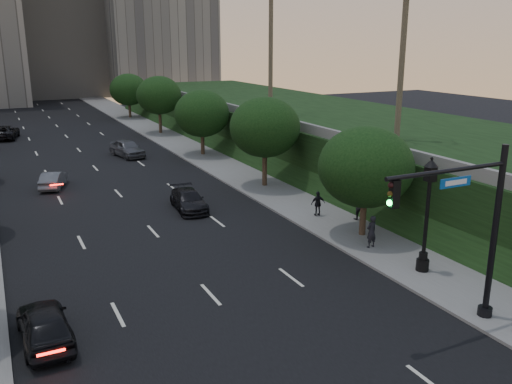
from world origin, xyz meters
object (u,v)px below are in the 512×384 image
traffic_signal_mast (474,236)px  sedan_near_right (189,200)px  sedan_far_left (5,132)px  sedan_near_left (45,324)px  sedan_mid_left (53,180)px  pedestrian_a (371,232)px  street_lamp (426,220)px  pedestrian_c (318,204)px  sedan_far_right (127,148)px  pedestrian_b (358,206)px

traffic_signal_mast → sedan_near_right: size_ratio=1.58×
sedan_far_left → sedan_near_right: (9.61, -34.25, -0.12)m
sedan_near_left → sedan_near_right: (10.05, 12.99, -0.08)m
sedan_mid_left → pedestrian_a: size_ratio=2.23×
street_lamp → sedan_mid_left: 27.75m
pedestrian_a → street_lamp: bearing=87.2°
pedestrian_a → pedestrian_c: size_ratio=1.12×
sedan_mid_left → sedan_far_left: bearing=-65.9°
street_lamp → sedan_near_left: street_lamp is taller
sedan_far_left → pedestrian_c: (16.24, -39.36, 0.16)m
sedan_near_left → sedan_mid_left: 22.80m
sedan_near_right → pedestrian_a: 12.55m
sedan_near_left → pedestrian_c: bearing=-157.1°
traffic_signal_mast → street_lamp: size_ratio=1.25×
sedan_far_right → pedestrian_c: size_ratio=3.10×
sedan_mid_left → pedestrian_c: size_ratio=2.49×
sedan_far_right → pedestrian_b: (8.02, -25.32, 0.16)m
sedan_near_left → sedan_mid_left: (2.82, 22.62, -0.09)m
sedan_mid_left → pedestrian_b: bearing=152.2°
sedan_far_left → sedan_near_left: bearing=100.3°
traffic_signal_mast → sedan_near_right: 19.59m
street_lamp → sedan_far_left: bearing=108.4°
sedan_far_left → pedestrian_b: size_ratio=3.32×
street_lamp → sedan_far_right: bearing=100.6°
sedan_near_left → sedan_far_left: 47.24m
sedan_far_right → pedestrian_a: pedestrian_a is taller
pedestrian_c → sedan_far_left: bearing=-58.6°
street_lamp → pedestrian_c: size_ratio=3.62×
sedan_near_right → sedan_far_right: 18.56m
pedestrian_c → pedestrian_b: bearing=146.2°
sedan_far_left → street_lamp: bearing=119.3°
traffic_signal_mast → street_lamp: bearing=66.2°
sedan_mid_left → sedan_near_right: sedan_near_right is taller
street_lamp → pedestrian_a: bearing=95.5°
sedan_far_right → pedestrian_a: (5.82, -29.46, 0.20)m
traffic_signal_mast → pedestrian_c: traffic_signal_mast is taller
street_lamp → sedan_far_right: 33.55m
sedan_mid_left → sedan_near_right: size_ratio=0.87×
pedestrian_a → pedestrian_b: pedestrian_a is taller
sedan_near_left → traffic_signal_mast: bearing=156.0°
street_lamp → sedan_near_left: size_ratio=1.32×
sedan_near_left → sedan_far_right: size_ratio=0.89×
pedestrian_b → pedestrian_c: pedestrian_b is taller
sedan_near_left → sedan_mid_left: sedan_near_left is taller
sedan_mid_left → sedan_far_right: bearing=-112.0°
sedan_mid_left → sedan_near_right: 12.05m
traffic_signal_mast → street_lamp: (1.96, 4.42, -1.04)m
pedestrian_b → pedestrian_c: bearing=-25.2°
sedan_near_left → pedestrian_b: bearing=-163.8°
sedan_near_right → pedestrian_c: (6.63, -5.11, 0.28)m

